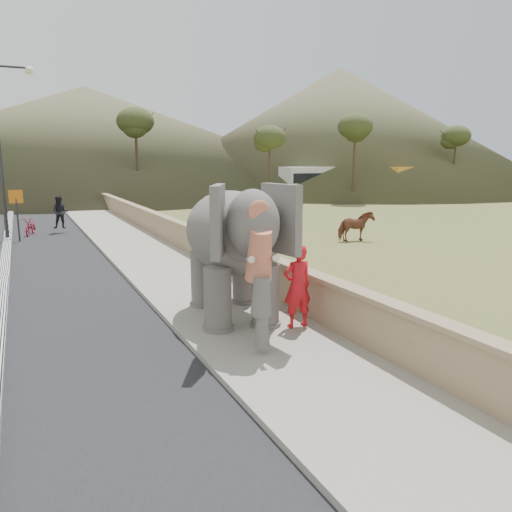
{
  "coord_description": "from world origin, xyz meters",
  "views": [
    {
      "loc": [
        -4.32,
        -6.81,
        3.74
      ],
      "look_at": [
        0.2,
        2.77,
        1.7
      ],
      "focal_mm": 35.0,
      "sensor_mm": 36.0,
      "label": 1
    }
  ],
  "objects_px": {
    "cow": "(356,226)",
    "elephant_and_man": "(233,251)",
    "motorcyclist": "(46,219)",
    "lamppost": "(5,135)"
  },
  "relations": [
    {
      "from": "motorcyclist",
      "to": "elephant_and_man",
      "type": "bearing_deg",
      "value": -79.2
    },
    {
      "from": "lamppost",
      "to": "cow",
      "type": "relative_size",
      "value": 4.79
    },
    {
      "from": "cow",
      "to": "motorcyclist",
      "type": "relative_size",
      "value": 0.69
    },
    {
      "from": "cow",
      "to": "motorcyclist",
      "type": "xyz_separation_m",
      "value": [
        -12.94,
        8.62,
        0.07
      ]
    },
    {
      "from": "lamppost",
      "to": "elephant_and_man",
      "type": "distance_m",
      "value": 16.21
    },
    {
      "from": "elephant_and_man",
      "to": "cow",
      "type": "bearing_deg",
      "value": 40.97
    },
    {
      "from": "cow",
      "to": "elephant_and_man",
      "type": "height_order",
      "value": "elephant_and_man"
    },
    {
      "from": "lamppost",
      "to": "motorcyclist",
      "type": "xyz_separation_m",
      "value": [
        1.46,
        1.85,
        -4.1
      ]
    },
    {
      "from": "elephant_and_man",
      "to": "motorcyclist",
      "type": "relative_size",
      "value": 1.87
    },
    {
      "from": "lamppost",
      "to": "motorcyclist",
      "type": "height_order",
      "value": "lamppost"
    }
  ]
}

